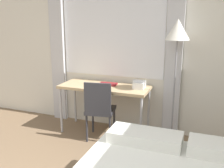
% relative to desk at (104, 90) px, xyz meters
% --- Properties ---
extents(wall_back_with_window, '(5.70, 0.13, 2.70)m').
position_rel_desk_xyz_m(wall_back_with_window, '(0.32, 0.35, 0.66)').
color(wall_back_with_window, silver).
rests_on(wall_back_with_window, ground_plane).
extents(desk, '(1.36, 0.54, 0.76)m').
position_rel_desk_xyz_m(desk, '(0.00, 0.00, 0.00)').
color(desk, tan).
rests_on(desk, ground_plane).
extents(desk_chair, '(0.46, 0.46, 0.90)m').
position_rel_desk_xyz_m(desk_chair, '(0.03, -0.27, -0.19)').
color(desk_chair, '#333338').
rests_on(desk_chair, ground_plane).
extents(standing_lamp, '(0.32, 0.32, 1.75)m').
position_rel_desk_xyz_m(standing_lamp, '(1.03, 0.04, 0.80)').
color(standing_lamp, '#4C4C51').
rests_on(standing_lamp, ground_plane).
extents(telephone, '(0.18, 0.18, 0.12)m').
position_rel_desk_xyz_m(telephone, '(0.53, 0.05, 0.12)').
color(telephone, white).
rests_on(telephone, desk).
extents(book, '(0.28, 0.18, 0.02)m').
position_rel_desk_xyz_m(book, '(0.03, 0.07, 0.08)').
color(book, maroon).
rests_on(book, desk).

